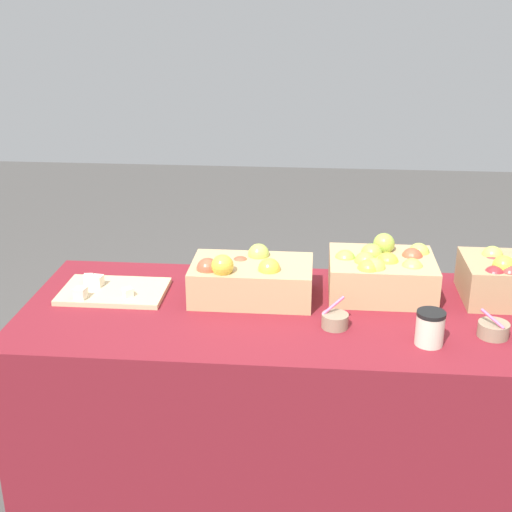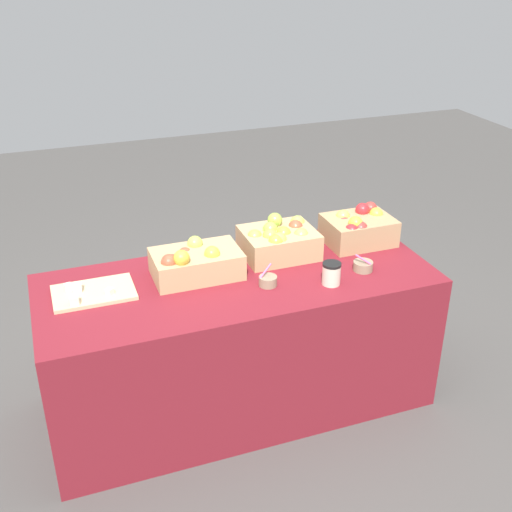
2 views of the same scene
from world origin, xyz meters
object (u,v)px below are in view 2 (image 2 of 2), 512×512
apple_crate_left (358,228)px  sample_bowl_near (268,281)px  sample_bowl_mid (363,266)px  coffee_cup (331,273)px  cutting_board_front (92,293)px  apple_crate_middle (279,240)px  apple_crate_right (195,263)px

apple_crate_left → sample_bowl_near: 0.68m
sample_bowl_mid → coffee_cup: (-0.21, -0.07, 0.03)m
cutting_board_front → apple_crate_middle: bearing=5.2°
apple_crate_left → coffee_cup: apple_crate_left is taller
apple_crate_right → sample_bowl_mid: bearing=-15.8°
apple_crate_left → apple_crate_middle: (-0.45, 0.00, -0.00)m
apple_crate_middle → apple_crate_right: size_ratio=0.87×
apple_crate_left → coffee_cup: size_ratio=3.21×
sample_bowl_near → apple_crate_left: bearing=23.9°
apple_crate_left → cutting_board_front: 1.41m
sample_bowl_near → sample_bowl_mid: bearing=-2.3°
apple_crate_right → coffee_cup: (0.58, -0.29, -0.02)m
apple_crate_middle → coffee_cup: apple_crate_middle is taller
cutting_board_front → sample_bowl_mid: bearing=-9.4°
sample_bowl_near → coffee_cup: 0.30m
apple_crate_right → sample_bowl_near: 0.36m
apple_crate_left → cutting_board_front: apple_crate_left is taller
sample_bowl_near → sample_bowl_mid: 0.49m
cutting_board_front → sample_bowl_near: (0.79, -0.19, 0.01)m
sample_bowl_mid → coffee_cup: bearing=-161.6°
apple_crate_middle → sample_bowl_near: apple_crate_middle is taller
apple_crate_left → coffee_cup: bearing=-132.6°
apple_crate_left → cutting_board_front: size_ratio=0.95×
apple_crate_left → apple_crate_middle: size_ratio=0.95×
cutting_board_front → coffee_cup: coffee_cup is taller
apple_crate_left → coffee_cup: (-0.33, -0.36, -0.03)m
apple_crate_left → apple_crate_right: 0.92m
apple_crate_right → cutting_board_front: apple_crate_right is taller
sample_bowl_mid → apple_crate_middle: bearing=137.5°
apple_crate_right → apple_crate_middle: bearing=9.1°
cutting_board_front → apple_crate_left: bearing=3.4°
apple_crate_right → cutting_board_front: size_ratio=1.14×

